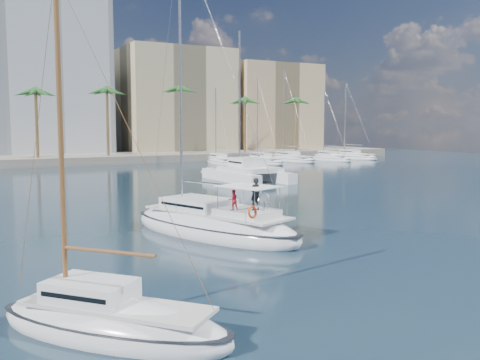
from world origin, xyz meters
TOP-DOWN VIEW (x-y plane):
  - ground at (0.00, 0.00)m, footprint 160.00×160.00m
  - quay at (0.00, 61.00)m, footprint 120.00×14.00m
  - building_beige at (22.00, 70.00)m, footprint 20.00×14.00m
  - building_tan_right at (42.00, 68.00)m, footprint 18.00×12.00m
  - palm_centre at (0.00, 57.00)m, footprint 3.60×3.60m
  - palm_right at (34.00, 57.00)m, footprint 3.60×3.60m
  - main_sloop at (-3.44, 0.70)m, footprint 7.64×12.48m
  - small_sloop at (-12.15, -10.73)m, footprint 6.79×7.35m
  - catamaran at (12.01, 24.31)m, footprint 5.76×11.06m
  - seagull at (-1.42, 1.64)m, footprint 1.13×0.49m
  - moored_yacht_a at (20.00, 47.00)m, footprint 3.37×9.52m
  - moored_yacht_b at (26.50, 45.00)m, footprint 3.32×10.83m
  - moored_yacht_c at (33.00, 47.00)m, footprint 3.98×12.33m
  - moored_yacht_d at (39.50, 45.00)m, footprint 3.52×9.55m
  - moored_yacht_e at (46.00, 47.00)m, footprint 4.61×11.11m

SIDE VIEW (x-z plane):
  - ground at x=0.00m, z-range 0.00..0.00m
  - moored_yacht_a at x=20.00m, z-range -5.95..5.95m
  - moored_yacht_b at x=26.50m, z-range -6.86..6.86m
  - moored_yacht_c at x=33.00m, z-range -7.77..7.77m
  - moored_yacht_d at x=39.50m, z-range -5.95..5.95m
  - moored_yacht_e at x=46.00m, z-range -6.86..6.86m
  - small_sloop at x=-12.15m, z-range -5.08..5.89m
  - main_sloop at x=-3.44m, z-range -8.30..9.37m
  - quay at x=0.00m, z-range 0.00..1.20m
  - seagull at x=-1.42m, z-range 0.50..0.71m
  - catamaran at x=12.01m, z-range -6.91..9.15m
  - building_tan_right at x=42.00m, z-range 0.00..18.00m
  - building_beige at x=22.00m, z-range 0.00..20.00m
  - palm_centre at x=0.00m, z-range 4.13..16.43m
  - palm_right at x=34.00m, z-range 4.13..16.43m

